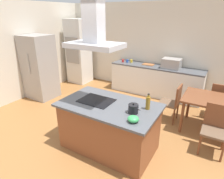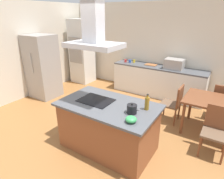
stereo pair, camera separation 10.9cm
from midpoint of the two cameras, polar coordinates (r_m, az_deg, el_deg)
The scene contains 21 objects.
ground at distance 4.90m, azimuth 7.82°, elevation -7.13°, with size 16.00×16.00×0.00m, color #936033.
wall_back at distance 6.04m, azimuth 15.30°, elevation 11.51°, with size 7.20×0.10×2.70m, color beige.
wall_left at distance 6.23m, azimuth -24.66°, elevation 10.61°, with size 0.10×8.80×2.70m, color beige.
kitchen_island at distance 3.52m, azimuth -1.80°, elevation -10.95°, with size 1.73×1.03×0.90m.
cooktop at distance 3.44m, azimuth -5.64°, elevation -3.31°, with size 0.60×0.44×0.01m, color black.
tea_kettle at distance 3.01m, azimuth 5.40°, elevation -5.77°, with size 0.21×0.16×0.17m.
olive_oil_bottle at distance 3.14m, azimuth 9.79°, elevation -3.93°, with size 0.07×0.07×0.27m.
mixing_bowl at distance 2.79m, azimuth 5.28°, elevation -8.83°, with size 0.17×0.17×0.09m, color #33934C.
back_counter at distance 5.95m, azimuth 12.32°, elevation 2.65°, with size 2.74×0.62×0.90m.
countertop_microwave at distance 5.67m, azimuth 16.92°, elevation 7.49°, with size 0.50×0.38×0.28m, color #9E9993.
coffee_mug_red at distance 6.19m, azimuth 2.81°, elevation 8.65°, with size 0.08×0.08×0.09m, color red.
coffee_mug_blue at distance 6.16m, azimuth 4.11°, elevation 8.55°, with size 0.08×0.08×0.09m, color #2D56B2.
coffee_mug_yellow at distance 6.16m, azimuth 5.34°, elevation 8.52°, with size 0.08×0.08×0.09m, color gold.
cutting_board at distance 5.95m, azimuth 10.34°, elevation 7.42°, with size 0.34×0.24×0.02m, color #995B33.
wall_oven_stack at distance 6.95m, azimuth -10.45°, elevation 11.11°, with size 0.70×0.66×2.20m.
refrigerator at distance 5.94m, azimuth -21.45°, elevation 6.22°, with size 0.80×0.73×1.82m.
dining_table at distance 4.39m, azimuth 29.03°, elevation -3.79°, with size 1.40×0.90×0.75m.
chair_at_left_end at distance 4.54m, azimuth 17.21°, elevation -3.30°, with size 0.42×0.42×0.89m.
chair_facing_island at distance 3.86m, azimuth 27.96°, elevation -9.71°, with size 0.42×0.42×0.89m.
chair_facing_back_wall at distance 5.06m, azimuth 29.18°, elevation -2.53°, with size 0.42×0.42×0.89m.
range_hood at distance 3.12m, azimuth -6.48°, elevation 16.94°, with size 0.90×0.55×0.78m.
Camera 1 is at (1.57, -2.51, 2.37)m, focal length 30.42 mm.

